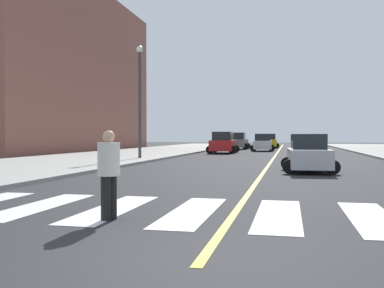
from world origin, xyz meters
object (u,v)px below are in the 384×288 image
(car_red_second, at_px, (223,143))
(pedestrian_crossing, at_px, (109,171))
(car_white_third, at_px, (263,143))
(car_silver_fourth, at_px, (309,154))
(car_gray_nearest, at_px, (238,141))
(car_yellow_fifth, at_px, (269,141))
(street_lamp, at_px, (140,92))

(car_red_second, xyz_separation_m, pedestrian_crossing, (2.66, -33.54, 0.01))
(car_white_third, xyz_separation_m, car_silver_fourth, (3.63, -27.71, -0.07))
(car_gray_nearest, height_order, car_white_third, car_gray_nearest)
(car_silver_fourth, height_order, car_yellow_fifth, car_yellow_fifth)
(car_red_second, height_order, car_silver_fourth, car_red_second)
(car_red_second, distance_m, pedestrian_crossing, 33.64)
(car_silver_fourth, height_order, pedestrian_crossing, pedestrian_crossing)
(car_gray_nearest, distance_m, car_yellow_fifth, 7.12)
(car_yellow_fifth, height_order, street_lamp, street_lamp)
(car_white_third, bearing_deg, car_gray_nearest, 116.69)
(car_silver_fourth, relative_size, street_lamp, 0.52)
(car_red_second, bearing_deg, car_silver_fourth, -72.41)
(car_silver_fourth, bearing_deg, car_red_second, -74.40)
(car_white_third, xyz_separation_m, car_yellow_fifth, (0.16, 12.11, 0.03))
(car_gray_nearest, distance_m, pedestrian_crossing, 46.33)
(car_yellow_fifth, bearing_deg, pedestrian_crossing, -93.44)
(car_yellow_fifth, height_order, pedestrian_crossing, car_yellow_fifth)
(car_yellow_fifth, bearing_deg, car_gray_nearest, -121.72)
(car_red_second, xyz_separation_m, street_lamp, (-3.73, -13.02, 3.61))
(car_gray_nearest, relative_size, car_silver_fourth, 1.17)
(car_white_third, distance_m, car_silver_fourth, 27.95)
(car_yellow_fifth, relative_size, street_lamp, 0.58)
(car_white_third, relative_size, car_silver_fourth, 1.08)
(pedestrian_crossing, bearing_deg, car_yellow_fifth, -164.91)
(car_white_third, bearing_deg, car_yellow_fifth, 86.64)
(car_silver_fourth, bearing_deg, pedestrian_crossing, 68.82)
(car_red_second, distance_m, car_silver_fourth, 22.00)
(car_white_third, distance_m, car_yellow_fifth, 12.11)
(car_red_second, bearing_deg, pedestrian_crossing, -86.14)
(pedestrian_crossing, bearing_deg, street_lamp, -146.78)
(car_white_third, distance_m, street_lamp, 21.36)
(car_white_third, relative_size, street_lamp, 0.57)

